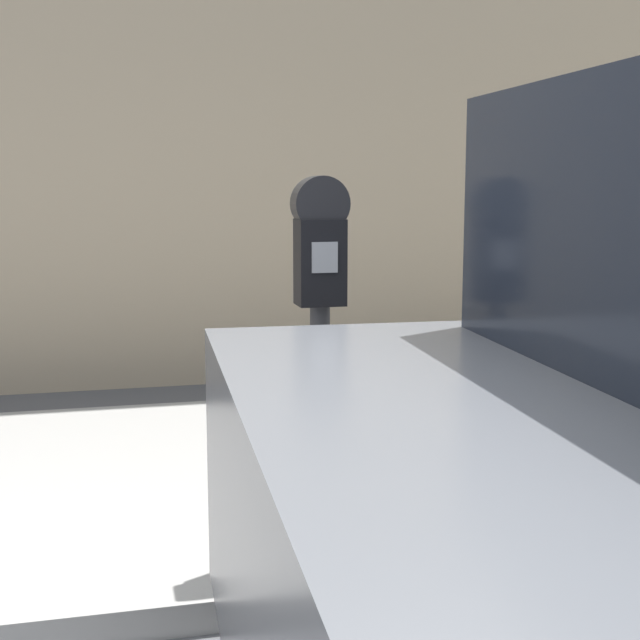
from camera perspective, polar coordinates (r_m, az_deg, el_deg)
sidewalk at (r=4.50m, az=-9.50°, el=-10.32°), size 24.00×2.80×0.12m
parking_meter at (r=3.31m, az=0.00°, el=1.30°), size 0.20×0.14×1.43m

